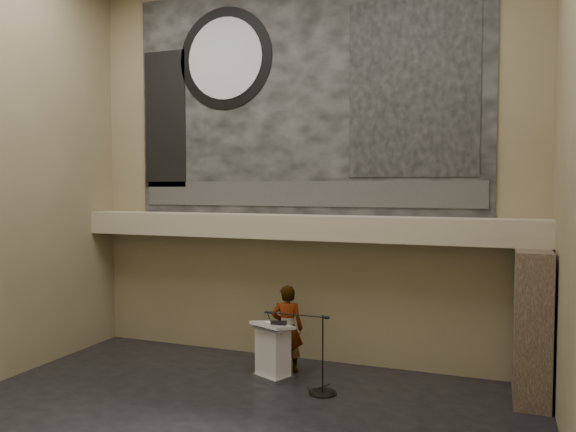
% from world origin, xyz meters
% --- Properties ---
extents(floor, '(10.00, 10.00, 0.00)m').
position_xyz_m(floor, '(0.00, 0.00, 0.00)').
color(floor, black).
rests_on(floor, ground).
extents(wall_back, '(10.00, 0.02, 8.50)m').
position_xyz_m(wall_back, '(0.00, 4.00, 4.25)').
color(wall_back, '#7A6C4E').
rests_on(wall_back, floor).
extents(soffit, '(10.00, 0.80, 0.50)m').
position_xyz_m(soffit, '(0.00, 3.60, 2.95)').
color(soffit, tan).
rests_on(soffit, wall_back).
extents(sprinkler_left, '(0.04, 0.04, 0.06)m').
position_xyz_m(sprinkler_left, '(-1.60, 3.55, 2.67)').
color(sprinkler_left, '#B2893D').
rests_on(sprinkler_left, soffit).
extents(sprinkler_right, '(0.04, 0.04, 0.06)m').
position_xyz_m(sprinkler_right, '(1.90, 3.55, 2.67)').
color(sprinkler_right, '#B2893D').
rests_on(sprinkler_right, soffit).
extents(banner, '(8.00, 0.05, 5.00)m').
position_xyz_m(banner, '(0.00, 3.97, 5.70)').
color(banner, black).
rests_on(banner, wall_back).
extents(banner_text_strip, '(7.76, 0.02, 0.55)m').
position_xyz_m(banner_text_strip, '(0.00, 3.93, 3.65)').
color(banner_text_strip, '#313131').
rests_on(banner_text_strip, banner).
extents(banner_clock_rim, '(2.30, 0.02, 2.30)m').
position_xyz_m(banner_clock_rim, '(-1.80, 3.93, 6.70)').
color(banner_clock_rim, black).
rests_on(banner_clock_rim, banner).
extents(banner_clock_face, '(1.84, 0.02, 1.84)m').
position_xyz_m(banner_clock_face, '(-1.80, 3.91, 6.70)').
color(banner_clock_face, silver).
rests_on(banner_clock_face, banner).
extents(banner_building_print, '(2.60, 0.02, 3.60)m').
position_xyz_m(banner_building_print, '(2.40, 3.93, 5.80)').
color(banner_building_print, black).
rests_on(banner_building_print, banner).
extents(banner_brick_print, '(1.10, 0.02, 3.20)m').
position_xyz_m(banner_brick_print, '(-3.40, 3.93, 5.40)').
color(banner_brick_print, black).
rests_on(banner_brick_print, banner).
extents(stone_pier, '(0.60, 1.40, 2.70)m').
position_xyz_m(stone_pier, '(4.65, 3.15, 1.35)').
color(stone_pier, '#433429').
rests_on(stone_pier, floor).
extents(lectern, '(0.93, 0.82, 1.14)m').
position_xyz_m(lectern, '(-0.08, 2.56, 0.55)').
color(lectern, silver).
rests_on(lectern, floor).
extents(binder, '(0.38, 0.34, 0.04)m').
position_xyz_m(binder, '(0.04, 2.58, 1.12)').
color(binder, black).
rests_on(binder, lectern).
extents(papers, '(0.24, 0.30, 0.00)m').
position_xyz_m(papers, '(-0.16, 2.55, 1.10)').
color(papers, white).
rests_on(papers, lectern).
extents(speaker_person, '(0.73, 0.55, 1.79)m').
position_xyz_m(speaker_person, '(0.04, 3.05, 0.90)').
color(speaker_person, white).
rests_on(speaker_person, floor).
extents(mic_stand, '(1.41, 0.52, 1.46)m').
position_xyz_m(mic_stand, '(1.05, 2.12, 0.21)').
color(mic_stand, black).
rests_on(mic_stand, floor).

